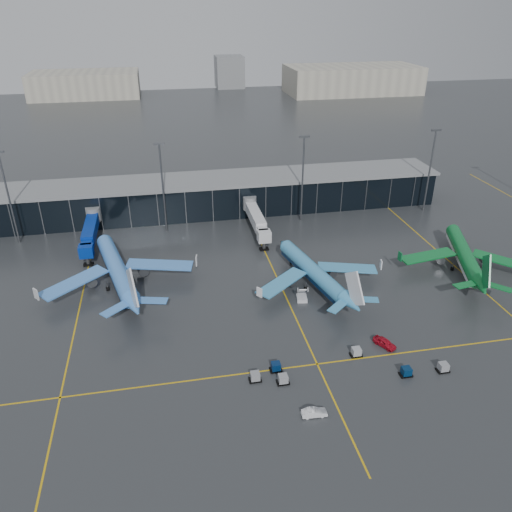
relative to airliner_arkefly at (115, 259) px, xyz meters
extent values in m
plane|color=#282B2D|center=(27.12, -21.66, -6.45)|extent=(600.00, 600.00, 0.00)
cube|color=black|center=(27.12, 40.34, -1.45)|extent=(140.00, 16.00, 10.00)
cube|color=slate|center=(27.12, 40.34, 3.85)|extent=(142.00, 17.00, 0.80)
cylinder|color=#595B60|center=(-7.88, 31.84, -1.25)|extent=(4.00, 4.00, 4.00)
cube|color=navy|center=(-7.88, 18.34, -2.05)|extent=(3.00, 24.00, 3.00)
cylinder|color=#595B60|center=(-7.88, 10.84, -5.15)|extent=(1.00, 1.00, 2.60)
cylinder|color=#595B60|center=(37.12, 31.84, -1.25)|extent=(4.00, 4.00, 4.00)
cube|color=silver|center=(37.12, 18.34, -2.05)|extent=(3.00, 24.00, 3.00)
cylinder|color=#595B60|center=(37.12, 10.84, -5.15)|extent=(1.00, 1.00, 2.60)
cylinder|color=#595B60|center=(-27.88, 28.34, 6.05)|extent=(0.50, 0.50, 25.00)
cylinder|color=#595B60|center=(12.12, 28.34, 6.05)|extent=(0.50, 0.50, 25.00)
cube|color=#595B60|center=(12.12, 28.34, 18.75)|extent=(3.00, 0.40, 0.60)
cylinder|color=#595B60|center=(52.12, 28.34, 6.05)|extent=(0.50, 0.50, 25.00)
cube|color=#595B60|center=(52.12, 28.34, 18.75)|extent=(3.00, 0.40, 0.60)
cylinder|color=#595B60|center=(92.12, 28.34, 6.05)|extent=(0.50, 0.50, 25.00)
cube|color=#595B60|center=(92.12, 28.34, 18.75)|extent=(3.00, 0.40, 0.60)
cube|color=#B2AD99|center=(147.12, 238.34, 2.55)|extent=(90.00, 42.00, 18.00)
cube|color=#B2AD99|center=(-32.88, 258.34, 1.55)|extent=(70.00, 38.00, 16.00)
cube|color=#B2AD99|center=(67.12, 278.34, 4.55)|extent=(20.00, 20.00, 22.00)
cube|color=gold|center=(-7.88, -1.66, -6.44)|extent=(0.30, 120.00, 0.02)
cube|color=gold|center=(37.12, -1.66, -6.44)|extent=(0.30, 120.00, 0.02)
cube|color=gold|center=(82.12, -1.66, -6.44)|extent=(0.30, 120.00, 0.02)
cube|color=gold|center=(37.12, -36.66, -6.44)|extent=(220.00, 0.30, 0.02)
cube|color=black|center=(44.98, -35.72, -6.27)|extent=(2.20, 1.50, 0.36)
cube|color=#95999D|center=(44.98, -35.72, -5.50)|extent=(1.60, 1.50, 1.50)
cube|color=black|center=(51.64, -42.64, -6.27)|extent=(2.20, 1.50, 0.36)
cube|color=#051F41|center=(51.64, -42.64, -5.50)|extent=(1.60, 1.50, 1.50)
cube|color=black|center=(58.69, -42.83, -6.27)|extent=(2.20, 1.50, 0.36)
cube|color=gray|center=(58.69, -42.83, -5.50)|extent=(1.60, 1.50, 1.50)
cube|color=black|center=(29.26, -36.97, -6.27)|extent=(2.20, 1.50, 0.36)
cube|color=#051C44|center=(29.26, -36.97, -5.50)|extent=(1.60, 1.50, 1.50)
cube|color=black|center=(29.74, -40.37, -6.27)|extent=(2.20, 1.50, 0.36)
cube|color=gray|center=(29.74, -40.37, -5.50)|extent=(1.60, 1.50, 1.50)
cube|color=black|center=(25.11, -38.82, -6.27)|extent=(2.20, 1.50, 0.36)
cube|color=gray|center=(25.11, -38.82, -5.50)|extent=(1.60, 1.50, 1.50)
cube|color=silver|center=(40.28, -14.87, -6.05)|extent=(2.67, 3.50, 0.80)
cube|color=silver|center=(40.28, -14.87, -4.15)|extent=(2.02, 3.05, 2.29)
imported|color=#AC0D1D|center=(51.41, -34.00, -5.65)|extent=(3.96, 5.05, 1.61)
imported|color=silver|center=(32.86, -48.75, -5.77)|extent=(4.22, 1.66, 1.37)
camera|label=1|loc=(12.36, -105.08, 53.31)|focal=35.00mm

